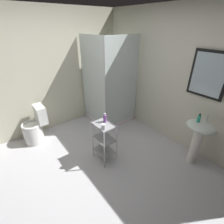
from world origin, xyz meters
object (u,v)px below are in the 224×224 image
object	(u,v)px
conditioner_bottle_purple	(105,118)
rinse_cup	(103,127)
shower_stall	(109,104)
storage_cart	(104,139)
pedestal_sink	(199,135)
hand_soap_bottle	(199,118)
toilet	(35,128)

from	to	relation	value
conditioner_bottle_purple	rinse_cup	xyz separation A→B (m)	(0.15, -0.14, -0.03)
shower_stall	storage_cart	distance (m)	1.35
pedestal_sink	rinse_cup	xyz separation A→B (m)	(-0.90, -1.25, 0.20)
pedestal_sink	hand_soap_bottle	size ratio (longest dim) A/B	5.73
storage_cart	hand_soap_bottle	xyz separation A→B (m)	(0.95, 1.16, 0.44)
hand_soap_bottle	conditioner_bottle_purple	bearing A→B (deg)	-131.96
conditioner_bottle_purple	rinse_cup	world-z (taller)	conditioner_bottle_purple
pedestal_sink	hand_soap_bottle	distance (m)	0.30
pedestal_sink	hand_soap_bottle	world-z (taller)	hand_soap_bottle
shower_stall	conditioner_bottle_purple	xyz separation A→B (m)	(0.98, -0.81, 0.35)
toilet	hand_soap_bottle	distance (m)	3.03
toilet	rinse_cup	world-z (taller)	rinse_cup
storage_cart	conditioner_bottle_purple	distance (m)	0.38
pedestal_sink	conditioner_bottle_purple	xyz separation A→B (m)	(-1.06, -1.12, 0.23)
shower_stall	toilet	bearing A→B (deg)	-98.84
pedestal_sink	toilet	xyz separation A→B (m)	(-2.30, -1.98, -0.26)
shower_stall	toilet	world-z (taller)	shower_stall
shower_stall	storage_cart	bearing A→B (deg)	-40.16
storage_cart	toilet	bearing A→B (deg)	-147.83
pedestal_sink	hand_soap_bottle	bearing A→B (deg)	-167.75
shower_stall	rinse_cup	size ratio (longest dim) A/B	22.69
hand_soap_bottle	rinse_cup	size ratio (longest dim) A/B	1.60
pedestal_sink	rinse_cup	world-z (taller)	rinse_cup
toilet	rinse_cup	xyz separation A→B (m)	(1.40, 0.73, 0.47)
conditioner_bottle_purple	shower_stall	bearing A→B (deg)	140.41
toilet	conditioner_bottle_purple	distance (m)	1.60
shower_stall	toilet	size ratio (longest dim) A/B	2.63
shower_stall	rinse_cup	world-z (taller)	shower_stall
rinse_cup	hand_soap_bottle	bearing A→B (deg)	55.93
shower_stall	pedestal_sink	xyz separation A→B (m)	(2.04, 0.30, 0.12)
storage_cart	conditioner_bottle_purple	xyz separation A→B (m)	(-0.04, 0.05, 0.37)
pedestal_sink	toilet	world-z (taller)	pedestal_sink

